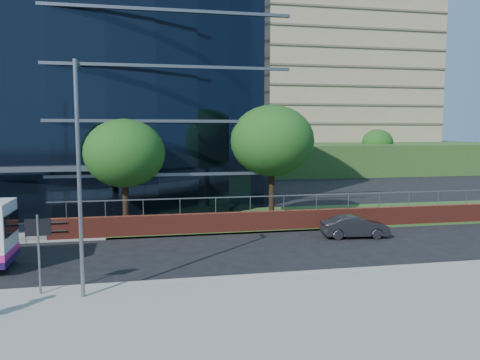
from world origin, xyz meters
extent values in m
cube|color=#2D511E|center=(24.00, 11.00, 0.06)|extent=(36.00, 8.00, 0.12)
cube|color=maroon|center=(20.00, 7.30, 0.60)|extent=(34.00, 0.40, 1.20)
cube|color=slate|center=(20.00, 7.30, 2.08)|extent=(34.00, 0.06, 0.06)
cube|color=#2D511E|center=(32.00, 56.00, 2.00)|extent=(60.00, 42.00, 4.00)
cube|color=tan|center=(32.00, 58.00, 17.00)|extent=(50.00, 12.00, 26.00)
cylinder|color=slate|center=(4.50, -1.60, 1.55)|extent=(0.08, 0.08, 2.80)
cube|color=black|center=(4.50, -1.58, 2.50)|extent=(0.85, 0.06, 0.60)
cylinder|color=black|center=(7.00, 9.00, 1.54)|extent=(0.36, 0.36, 3.08)
ellipsoid|color=#1C4B15|center=(7.00, 9.00, 4.55)|extent=(4.62, 4.62, 3.93)
cylinder|color=black|center=(16.00, 10.00, 1.76)|extent=(0.36, 0.36, 3.52)
ellipsoid|color=#1C4B15|center=(16.00, 10.00, 5.20)|extent=(5.28, 5.28, 4.49)
cylinder|color=black|center=(24.00, 40.00, 1.54)|extent=(0.36, 0.36, 3.08)
ellipsoid|color=#1C4B15|center=(24.00, 40.00, 4.55)|extent=(4.62, 4.62, 3.93)
cylinder|color=black|center=(40.00, 42.00, 1.43)|extent=(0.36, 0.36, 2.86)
ellipsoid|color=#1C4B15|center=(40.00, 42.00, 4.23)|extent=(4.29, 4.29, 3.65)
cylinder|color=slate|center=(6.00, -2.20, 4.15)|extent=(0.14, 0.14, 8.00)
cube|color=slate|center=(6.00, -1.85, 8.05)|extent=(0.15, 0.70, 0.12)
imported|color=black|center=(19.34, 4.93, 0.60)|extent=(3.75, 1.64, 1.20)
camera|label=1|loc=(8.22, -18.49, 5.81)|focal=35.00mm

